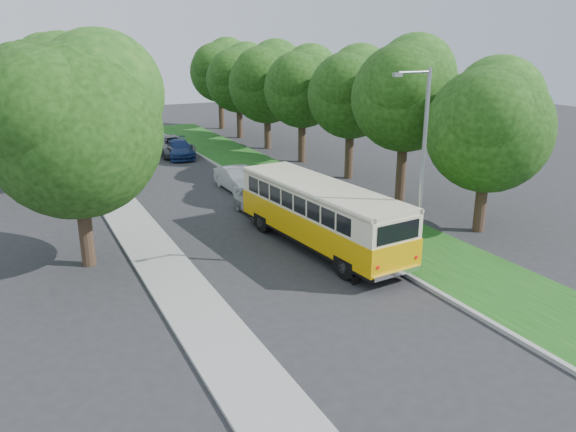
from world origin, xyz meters
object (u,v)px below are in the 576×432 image
lamppost_far (102,124)px  car_blue (179,149)px  car_white (238,179)px  car_silver (259,202)px  car_grey (172,146)px  vintage_bus (320,216)px  lamppost_near (421,165)px

lamppost_far → car_blue: 10.78m
car_white → car_blue: bearing=90.9°
car_silver → car_grey: (0.16, 17.80, 0.04)m
vintage_bus → car_grey: 23.53m
lamppost_far → vintage_bus: size_ratio=0.74×
lamppost_near → car_grey: lamppost_near is taller
car_silver → car_grey: car_grey is taller
lamppost_near → car_white: (-1.77, 14.82, -3.64)m
lamppost_far → car_silver: (6.29, -8.90, -3.39)m
lamppost_far → vintage_bus: (6.76, -14.61, -2.62)m
vintage_bus → car_grey: bearing=85.4°
lamppost_near → car_grey: 27.75m
lamppost_far → car_white: bearing=-27.3°
lamppost_near → car_silver: lamppost_near is taller
lamppost_near → lamppost_far: bearing=115.7°
vintage_bus → car_white: vintage_bus is taller
lamppost_far → car_grey: size_ratio=1.37×
car_silver → car_blue: car_silver is taller
lamppost_near → lamppost_far: size_ratio=1.07×
car_grey → car_white: bearing=-91.1°
car_white → car_blue: size_ratio=0.93×
car_grey → lamppost_near: bearing=-89.1°
lamppost_near → car_white: 15.36m
lamppost_near → car_silver: size_ratio=1.88×
car_white → car_silver: bearing=-100.4°
lamppost_near → car_white: bearing=96.8°
lamppost_near → car_blue: lamppost_near is taller
lamppost_far → vintage_bus: bearing=-65.2°
lamppost_near → car_silver: 10.60m
lamppost_far → car_white: (7.14, -3.68, -3.39)m
lamppost_near → car_white: lamppost_near is taller
vintage_bus → car_silver: (-0.47, 5.71, -0.77)m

